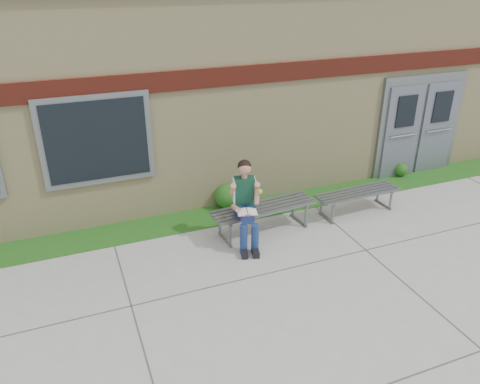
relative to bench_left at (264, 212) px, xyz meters
name	(u,v)px	position (x,y,z in m)	size (l,w,h in m)	color
ground	(331,279)	(0.37, -1.75, -0.39)	(80.00, 80.00, 0.00)	#9E9E99
grass_strip	(263,207)	(0.37, 0.85, -0.38)	(16.00, 0.80, 0.02)	#185015
school_building	(208,71)	(0.37, 4.24, 1.71)	(16.20, 6.22, 4.20)	beige
bench_left	(264,212)	(0.00, 0.00, 0.00)	(1.98, 0.71, 0.50)	slate
bench_right	(357,196)	(2.00, 0.00, -0.04)	(1.75, 0.57, 0.45)	slate
girl	(246,202)	(-0.44, -0.22, 0.39)	(0.57, 0.94, 1.49)	navy
shrub_mid	(226,196)	(-0.32, 1.10, -0.13)	(0.48, 0.48, 0.48)	#185015
shrub_east	(401,170)	(3.96, 1.10, -0.22)	(0.30, 0.30, 0.30)	#185015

